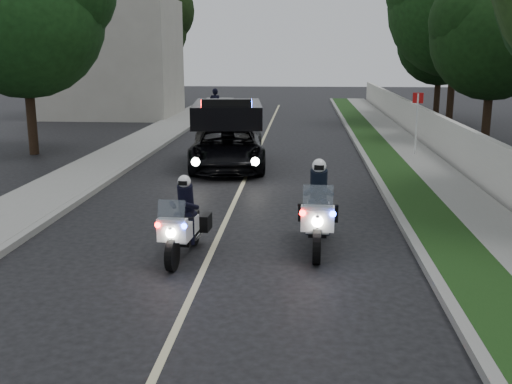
# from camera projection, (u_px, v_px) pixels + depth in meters

# --- Properties ---
(ground) EXTENTS (120.00, 120.00, 0.00)m
(ground) POSITION_uv_depth(u_px,v_px,m) (204.00, 269.00, 11.05)
(ground) COLOR black
(ground) RESTS_ON ground
(curb_right) EXTENTS (0.20, 60.00, 0.15)m
(curb_right) POSITION_uv_depth(u_px,v_px,m) (370.00, 167.00, 20.43)
(curb_right) COLOR gray
(curb_right) RESTS_ON ground
(grass_verge) EXTENTS (1.20, 60.00, 0.16)m
(grass_verge) POSITION_uv_depth(u_px,v_px,m) (391.00, 167.00, 20.38)
(grass_verge) COLOR #193814
(grass_verge) RESTS_ON ground
(sidewalk_right) EXTENTS (1.40, 60.00, 0.16)m
(sidewalk_right) POSITION_uv_depth(u_px,v_px,m) (430.00, 168.00, 20.28)
(sidewalk_right) COLOR gray
(sidewalk_right) RESTS_ON ground
(property_wall) EXTENTS (0.22, 60.00, 1.50)m
(property_wall) POSITION_uv_depth(u_px,v_px,m) (461.00, 148.00, 20.05)
(property_wall) COLOR beige
(property_wall) RESTS_ON ground
(curb_left) EXTENTS (0.20, 60.00, 0.15)m
(curb_left) POSITION_uv_depth(u_px,v_px,m) (134.00, 163.00, 21.05)
(curb_left) COLOR gray
(curb_left) RESTS_ON ground
(sidewalk_left) EXTENTS (2.00, 60.00, 0.16)m
(sidewalk_left) POSITION_uv_depth(u_px,v_px,m) (104.00, 163.00, 21.13)
(sidewalk_left) COLOR gray
(sidewalk_left) RESTS_ON ground
(building_far) EXTENTS (8.00, 6.00, 7.00)m
(building_far) POSITION_uv_depth(u_px,v_px,m) (109.00, 59.00, 36.24)
(building_far) COLOR #A8A396
(building_far) RESTS_ON ground
(lane_marking) EXTENTS (0.12, 50.00, 0.01)m
(lane_marking) POSITION_uv_depth(u_px,v_px,m) (250.00, 167.00, 20.76)
(lane_marking) COLOR #BFB78C
(lane_marking) RESTS_ON ground
(police_moto_left) EXTENTS (0.80, 1.93, 1.60)m
(police_moto_left) POSITION_uv_depth(u_px,v_px,m) (185.00, 256.00, 11.71)
(police_moto_left) COLOR white
(police_moto_left) RESTS_ON ground
(police_moto_right) EXTENTS (0.83, 2.17, 1.83)m
(police_moto_right) POSITION_uv_depth(u_px,v_px,m) (317.00, 248.00, 12.20)
(police_moto_right) COLOR silver
(police_moto_right) RESTS_ON ground
(police_suv) EXTENTS (3.01, 5.55, 2.59)m
(police_suv) POSITION_uv_depth(u_px,v_px,m) (228.00, 167.00, 20.74)
(police_suv) COLOR black
(police_suv) RESTS_ON ground
(bicycle) EXTENTS (0.71, 1.79, 0.92)m
(bicycle) POSITION_uv_depth(u_px,v_px,m) (215.00, 126.00, 32.41)
(bicycle) COLOR black
(bicycle) RESTS_ON ground
(cyclist) EXTENTS (0.66, 0.45, 1.80)m
(cyclist) POSITION_uv_depth(u_px,v_px,m) (215.00, 126.00, 32.41)
(cyclist) COLOR black
(cyclist) RESTS_ON ground
(sign_post) EXTENTS (0.49, 0.49, 2.52)m
(sign_post) POSITION_uv_depth(u_px,v_px,m) (414.00, 158.00, 22.55)
(sign_post) COLOR #AC0C0C
(sign_post) RESTS_ON ground
(tree_right_c) EXTENTS (5.28, 5.28, 8.72)m
(tree_right_c) POSITION_uv_depth(u_px,v_px,m) (484.00, 144.00, 25.91)
(tree_right_c) COLOR black
(tree_right_c) RESTS_ON ground
(tree_right_d) EXTENTS (9.43, 9.43, 11.83)m
(tree_right_d) POSITION_uv_depth(u_px,v_px,m) (448.00, 126.00, 32.16)
(tree_right_d) COLOR #173C14
(tree_right_d) RESTS_ON ground
(tree_right_e) EXTENTS (5.91, 5.91, 8.76)m
(tree_right_e) POSITION_uv_depth(u_px,v_px,m) (436.00, 116.00, 37.16)
(tree_right_e) COLOR black
(tree_right_e) RESTS_ON ground
(tree_left_near) EXTENTS (6.38, 6.38, 10.00)m
(tree_left_near) POSITION_uv_depth(u_px,v_px,m) (35.00, 154.00, 23.43)
(tree_left_near) COLOR #163E14
(tree_left_near) RESTS_ON ground
(tree_left_far) EXTENTS (7.79, 7.79, 10.80)m
(tree_left_far) POSITION_uv_depth(u_px,v_px,m) (144.00, 108.00, 42.67)
(tree_left_far) COLOR black
(tree_left_far) RESTS_ON ground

